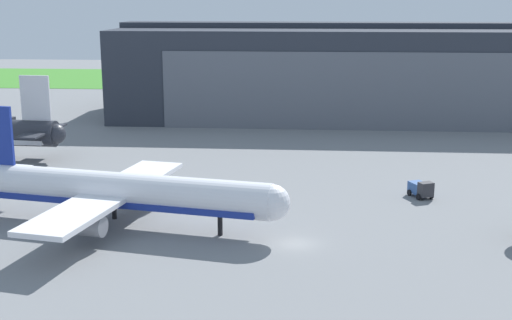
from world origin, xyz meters
name	(u,v)px	position (x,y,z in m)	size (l,w,h in m)	color
ground_plane	(295,244)	(0.00, 0.00, 0.00)	(440.00, 440.00, 0.00)	slate
grass_field_strip	(305,80)	(0.00, 152.19, 0.04)	(440.00, 56.00, 0.08)	#41892F
maintenance_hangar	(357,71)	(11.90, 85.32, 9.82)	(105.28, 38.78, 20.56)	#2D333D
airliner_near_left	(117,191)	(-20.62, 4.52, 4.10)	(39.82, 31.00, 13.37)	white
ops_van	(421,189)	(16.19, 18.99, 1.17)	(3.28, 4.04, 2.30)	#2D2D33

